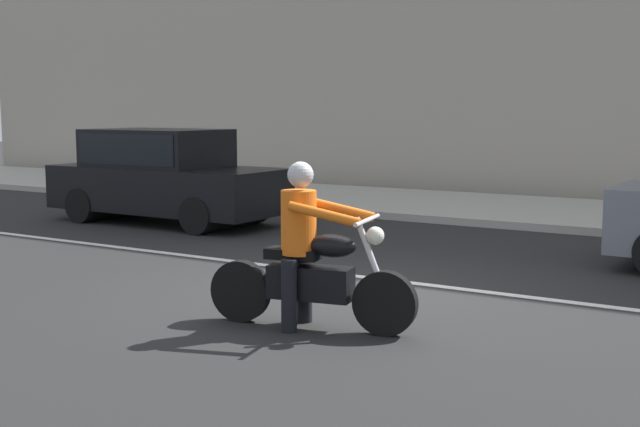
{
  "coord_description": "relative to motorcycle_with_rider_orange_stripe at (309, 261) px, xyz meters",
  "views": [
    {
      "loc": [
        4.56,
        -8.0,
        2.11
      ],
      "look_at": [
        -0.0,
        -0.59,
        0.99
      ],
      "focal_mm": 46.19,
      "sensor_mm": 36.0,
      "label": 1
    }
  ],
  "objects": [
    {
      "name": "motorcycle_with_rider_orange_stripe",
      "position": [
        0.0,
        0.0,
        0.0
      ],
      "size": [
        2.08,
        0.77,
        1.6
      ],
      "color": "black",
      "rests_on": "ground_plane"
    },
    {
      "name": "ground_plane",
      "position": [
        -0.42,
        1.47,
        -0.66
      ],
      "size": [
        80.0,
        80.0,
        0.0
      ],
      "primitive_type": "plane",
      "color": "black"
    },
    {
      "name": "sidewalk_slab",
      "position": [
        -0.42,
        9.47,
        -0.59
      ],
      "size": [
        40.0,
        4.4,
        0.14
      ],
      "primitive_type": "cube",
      "color": "#A8A399",
      "rests_on": "ground_plane"
    },
    {
      "name": "parked_sedan_black",
      "position": [
        -6.21,
        4.79,
        0.23
      ],
      "size": [
        4.46,
        1.82,
        1.72
      ],
      "color": "black",
      "rests_on": "ground_plane"
    },
    {
      "name": "lane_marking_stripe",
      "position": [
        -0.43,
        2.37,
        -0.65
      ],
      "size": [
        18.0,
        0.14,
        0.01
      ],
      "primitive_type": "cube",
      "color": "silver",
      "rests_on": "ground_plane"
    }
  ]
}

